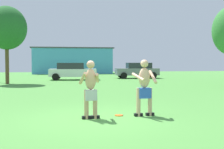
% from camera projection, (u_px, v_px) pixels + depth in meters
% --- Properties ---
extents(ground_plane, '(80.00, 80.00, 0.00)m').
position_uv_depth(ground_plane, '(95.00, 119.00, 8.34)').
color(ground_plane, '#4C8E3D').
extents(player_near, '(0.69, 0.61, 1.73)m').
position_uv_depth(player_near, '(144.00, 86.00, 8.80)').
color(player_near, black).
rests_on(player_near, ground_plane).
extents(player_in_gray, '(0.63, 0.60, 1.70)m').
position_uv_depth(player_in_gray, '(91.00, 88.00, 8.37)').
color(player_in_gray, black).
rests_on(player_in_gray, ground_plane).
extents(frisbee, '(0.25, 0.25, 0.03)m').
position_uv_depth(frisbee, '(119.00, 115.00, 8.87)').
color(frisbee, orange).
rests_on(frisbee, ground_plane).
extents(car_white_near_post, '(4.43, 2.32, 1.58)m').
position_uv_depth(car_white_near_post, '(72.00, 71.00, 26.68)').
color(car_white_near_post, white).
rests_on(car_white_near_post, ground_plane).
extents(car_gray_mid_lot, '(4.38, 2.18, 1.58)m').
position_uv_depth(car_gray_mid_lot, '(137.00, 70.00, 29.32)').
color(car_gray_mid_lot, slate).
rests_on(car_gray_mid_lot, ground_plane).
extents(outbuilding_behind_lot, '(11.45, 4.39, 3.71)m').
position_uv_depth(outbuilding_behind_lot, '(73.00, 61.00, 41.29)').
color(outbuilding_behind_lot, '#4C9ED1').
rests_on(outbuilding_behind_lot, ground_plane).
extents(tree_right_field, '(3.01, 3.01, 5.87)m').
position_uv_depth(tree_right_field, '(7.00, 28.00, 21.60)').
color(tree_right_field, brown).
rests_on(tree_right_field, ground_plane).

